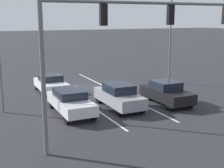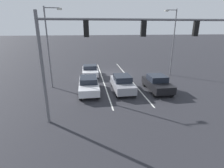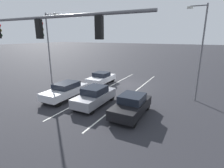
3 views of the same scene
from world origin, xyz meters
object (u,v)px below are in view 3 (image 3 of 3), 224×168
object	(u,v)px
street_lamp_right_shoulder	(50,47)
car_gray_midlane_front	(95,96)
car_black_leftlane_front	(131,105)
street_lamp_left_shoulder	(200,49)
car_silver_rightlane_front	(66,90)
traffic_signal_gantry	(13,43)
car_white_rightlane_second	(101,78)

from	to	relation	value
street_lamp_right_shoulder	car_gray_midlane_front	bearing A→B (deg)	162.77
car_black_leftlane_front	street_lamp_right_shoulder	world-z (taller)	street_lamp_right_shoulder
car_gray_midlane_front	street_lamp_left_shoulder	size ratio (longest dim) A/B	0.55
car_gray_midlane_front	car_black_leftlane_front	world-z (taller)	car_gray_midlane_front
car_silver_rightlane_front	street_lamp_left_shoulder	distance (m)	12.49
traffic_signal_gantry	car_white_rightlane_second	bearing A→B (deg)	-85.53
car_gray_midlane_front	street_lamp_left_shoulder	world-z (taller)	street_lamp_left_shoulder
car_silver_rightlane_front	traffic_signal_gantry	bearing A→B (deg)	102.57
car_silver_rightlane_front	car_white_rightlane_second	bearing A→B (deg)	-92.83
car_white_rightlane_second	car_silver_rightlane_front	bearing A→B (deg)	87.17
street_lamp_right_shoulder	street_lamp_left_shoulder	size ratio (longest dim) A/B	0.97
car_black_leftlane_front	street_lamp_left_shoulder	bearing A→B (deg)	-125.68
car_black_leftlane_front	car_silver_rightlane_front	bearing A→B (deg)	-4.85
car_silver_rightlane_front	street_lamp_left_shoulder	bearing A→B (deg)	-155.35
street_lamp_right_shoulder	car_white_rightlane_second	bearing A→B (deg)	-134.50
traffic_signal_gantry	car_gray_midlane_front	bearing A→B (deg)	-112.33
car_black_leftlane_front	car_white_rightlane_second	world-z (taller)	car_black_leftlane_front
car_white_rightlane_second	street_lamp_left_shoulder	distance (m)	11.26
car_black_leftlane_front	street_lamp_left_shoulder	xyz separation A→B (m)	(-3.97, -5.53, 3.90)
car_white_rightlane_second	traffic_signal_gantry	bearing A→B (deg)	94.47
car_white_rightlane_second	street_lamp_right_shoulder	world-z (taller)	street_lamp_right_shoulder
car_gray_midlane_front	street_lamp_right_shoulder	size ratio (longest dim) A/B	0.56
traffic_signal_gantry	street_lamp_right_shoulder	bearing A→B (deg)	-56.71
car_gray_midlane_front	car_black_leftlane_front	size ratio (longest dim) A/B	1.05
street_lamp_right_shoulder	car_silver_rightlane_front	bearing A→B (deg)	150.82
car_silver_rightlane_front	car_black_leftlane_front	world-z (taller)	car_black_leftlane_front
car_black_leftlane_front	street_lamp_right_shoulder	bearing A→B (deg)	-14.05
street_lamp_left_shoulder	car_white_rightlane_second	bearing A→B (deg)	-6.08
street_lamp_right_shoulder	street_lamp_left_shoulder	world-z (taller)	street_lamp_left_shoulder
car_silver_rightlane_front	street_lamp_left_shoulder	size ratio (longest dim) A/B	0.58
car_silver_rightlane_front	car_white_rightlane_second	distance (m)	6.07
car_gray_midlane_front	traffic_signal_gantry	world-z (taller)	traffic_signal_gantry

